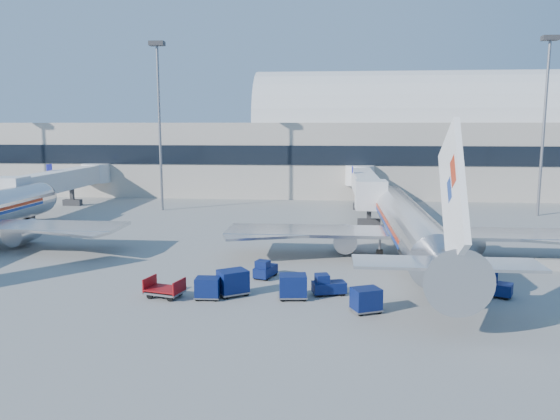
# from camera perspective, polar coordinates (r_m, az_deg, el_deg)

# --- Properties ---
(ground) EXTENTS (260.00, 260.00, 0.00)m
(ground) POSITION_cam_1_polar(r_m,az_deg,el_deg) (44.39, 1.12, -6.32)
(ground) COLOR gray
(ground) RESTS_ON ground
(terminal) EXTENTS (170.00, 28.15, 21.00)m
(terminal) POSITION_cam_1_polar(r_m,az_deg,el_deg) (100.18, -4.34, 6.49)
(terminal) COLOR #B2AA9E
(terminal) RESTS_ON ground
(airliner_main) EXTENTS (32.00, 37.26, 12.07)m
(airliner_main) POSITION_cam_1_polar(r_m,az_deg,el_deg) (48.52, 13.39, -1.70)
(airliner_main) COLOR silver
(airliner_main) RESTS_ON ground
(jetbridge_near) EXTENTS (4.40, 27.50, 6.25)m
(jetbridge_near) POSITION_cam_1_polar(r_m,az_deg,el_deg) (74.08, 8.76, 2.80)
(jetbridge_near) COLOR silver
(jetbridge_near) RESTS_ON ground
(jetbridge_mid) EXTENTS (4.40, 27.50, 6.25)m
(jetbridge_mid) POSITION_cam_1_polar(r_m,az_deg,el_deg) (82.90, -21.66, 2.91)
(jetbridge_mid) COLOR silver
(jetbridge_mid) RESTS_ON ground
(mast_west) EXTENTS (2.00, 1.20, 22.60)m
(mast_west) POSITION_cam_1_polar(r_m,az_deg,el_deg) (76.37, -12.55, 11.03)
(mast_west) COLOR slate
(mast_west) RESTS_ON ground
(mast_east) EXTENTS (2.00, 1.20, 22.60)m
(mast_east) POSITION_cam_1_polar(r_m,az_deg,el_deg) (77.62, 26.02, 10.32)
(mast_east) COLOR slate
(mast_east) RESTS_ON ground
(barrier_near) EXTENTS (3.00, 0.55, 0.90)m
(barrier_near) POSITION_cam_1_polar(r_m,az_deg,el_deg) (48.46, 23.15, -5.19)
(barrier_near) COLOR #9E9E96
(barrier_near) RESTS_ON ground
(barrier_mid) EXTENTS (3.00, 0.55, 0.90)m
(barrier_mid) POSITION_cam_1_polar(r_m,az_deg,el_deg) (49.57, 26.79, -5.13)
(barrier_mid) COLOR #9E9E96
(barrier_mid) RESTS_ON ground
(tug_lead) EXTENTS (2.48, 1.68, 1.48)m
(tug_lead) POSITION_cam_1_polar(r_m,az_deg,el_deg) (38.16, 5.00, -7.84)
(tug_lead) COLOR #091548
(tug_lead) RESTS_ON ground
(tug_right) EXTENTS (2.71, 2.10, 1.58)m
(tug_right) POSITION_cam_1_polar(r_m,az_deg,el_deg) (40.46, 21.26, -7.38)
(tug_right) COLOR #091548
(tug_right) RESTS_ON ground
(tug_left) EXTENTS (1.77, 2.46, 1.45)m
(tug_left) POSITION_cam_1_polar(r_m,az_deg,el_deg) (42.12, -1.60, -6.22)
(tug_left) COLOR #091548
(tug_left) RESTS_ON ground
(cart_train_a) EXTENTS (2.06, 1.67, 1.68)m
(cart_train_a) POSITION_cam_1_polar(r_m,az_deg,el_deg) (37.09, 1.37, -7.95)
(cart_train_a) COLOR #091548
(cart_train_a) RESTS_ON ground
(cart_train_b) EXTENTS (2.52, 2.38, 1.77)m
(cart_train_b) POSITION_cam_1_polar(r_m,az_deg,el_deg) (37.97, -4.94, -7.50)
(cart_train_b) COLOR #091548
(cart_train_b) RESTS_ON ground
(cart_train_c) EXTENTS (1.72, 1.34, 1.49)m
(cart_train_c) POSITION_cam_1_polar(r_m,az_deg,el_deg) (37.39, -7.55, -8.05)
(cart_train_c) COLOR #091548
(cart_train_c) RESTS_ON ground
(cart_solo_near) EXTENTS (2.17, 1.95, 1.56)m
(cart_solo_near) POSITION_cam_1_polar(r_m,az_deg,el_deg) (34.95, 8.99, -9.22)
(cart_solo_near) COLOR #091548
(cart_solo_near) RESTS_ON ground
(cart_solo_far) EXTENTS (2.18, 1.69, 1.88)m
(cart_solo_far) POSITION_cam_1_polar(r_m,az_deg,el_deg) (40.71, 20.12, -6.81)
(cart_solo_far) COLOR #091548
(cart_solo_far) RESTS_ON ground
(cart_open_red) EXTENTS (2.80, 2.29, 0.65)m
(cart_open_red) POSITION_cam_1_polar(r_m,az_deg,el_deg) (38.32, -11.91, -8.25)
(cart_open_red) COLOR slate
(cart_open_red) RESTS_ON ground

